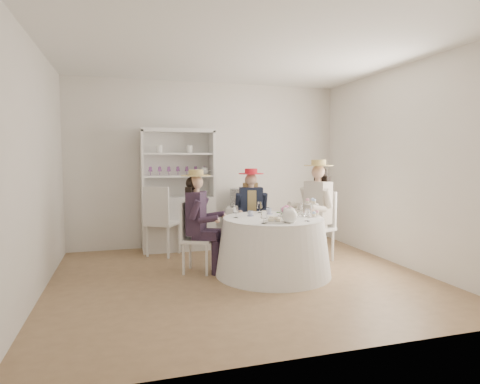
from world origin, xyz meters
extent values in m
plane|color=olive|center=(0.00, 0.00, 0.00)|extent=(4.50, 4.50, 0.00)
plane|color=white|center=(0.00, 0.00, 2.70)|extent=(4.50, 4.50, 0.00)
plane|color=silver|center=(0.00, 2.00, 1.35)|extent=(4.50, 0.00, 4.50)
plane|color=silver|center=(0.00, -2.00, 1.35)|extent=(4.50, 0.00, 4.50)
plane|color=silver|center=(-2.25, 0.00, 1.35)|extent=(0.00, 4.50, 4.50)
plane|color=silver|center=(2.25, 0.00, 1.35)|extent=(0.00, 4.50, 4.50)
cone|color=white|center=(0.42, 0.06, 0.35)|extent=(1.45, 1.45, 0.70)
cylinder|color=white|center=(0.42, 0.06, 0.71)|extent=(1.25, 1.25, 0.02)
cube|color=silver|center=(-0.54, 1.75, 0.42)|extent=(1.21, 0.80, 0.85)
cube|color=silver|center=(-0.54, 1.94, 1.37)|extent=(1.07, 0.44, 1.04)
cube|color=silver|center=(-0.54, 1.75, 1.89)|extent=(1.21, 0.80, 0.06)
cube|color=silver|center=(-1.09, 1.75, 1.37)|extent=(0.19, 0.41, 1.04)
cube|color=silver|center=(0.01, 1.75, 1.37)|extent=(0.19, 0.41, 1.04)
cube|color=silver|center=(-0.54, 1.75, 1.18)|extent=(1.12, 0.73, 0.03)
cube|color=silver|center=(-0.54, 1.75, 1.53)|extent=(1.12, 0.73, 0.03)
sphere|color=white|center=(-0.12, 1.75, 1.25)|extent=(0.13, 0.13, 0.13)
cube|color=silver|center=(0.47, 1.75, 0.32)|extent=(0.53, 0.53, 0.65)
cylinder|color=black|center=(0.47, 1.75, 0.80)|extent=(0.40, 0.40, 0.31)
cube|color=silver|center=(-0.47, 0.40, 0.42)|extent=(0.50, 0.50, 0.04)
cylinder|color=silver|center=(-0.40, 0.21, 0.21)|extent=(0.03, 0.03, 0.41)
cylinder|color=silver|center=(-0.27, 0.48, 0.21)|extent=(0.03, 0.03, 0.41)
cylinder|color=silver|center=(-0.67, 0.33, 0.21)|extent=(0.03, 0.03, 0.41)
cylinder|color=silver|center=(-0.54, 0.60, 0.21)|extent=(0.03, 0.03, 0.41)
cube|color=silver|center=(-0.62, 0.48, 0.67)|extent=(0.18, 0.33, 0.47)
cube|color=black|center=(-0.49, 0.41, 0.77)|extent=(0.31, 0.38, 0.54)
cube|color=black|center=(-0.41, 0.28, 0.50)|extent=(0.34, 0.25, 0.11)
cylinder|color=black|center=(-0.29, 0.22, 0.22)|extent=(0.09, 0.09, 0.43)
cylinder|color=black|center=(-0.54, 0.22, 0.83)|extent=(0.18, 0.15, 0.26)
cube|color=black|center=(-0.33, 0.43, 0.50)|extent=(0.34, 0.25, 0.11)
cylinder|color=black|center=(-0.22, 0.38, 0.22)|extent=(0.09, 0.09, 0.43)
cylinder|color=black|center=(-0.37, 0.57, 0.83)|extent=(0.18, 0.15, 0.26)
cylinder|color=#D8A889|center=(-0.49, 0.41, 1.06)|extent=(0.08, 0.08, 0.07)
sphere|color=#D8A889|center=(-0.49, 0.41, 1.16)|extent=(0.18, 0.18, 0.18)
sphere|color=black|center=(-0.53, 0.43, 1.15)|extent=(0.18, 0.18, 0.18)
cube|color=black|center=(-0.56, 0.45, 0.93)|extent=(0.16, 0.23, 0.36)
cylinder|color=tan|center=(-0.49, 0.41, 1.24)|extent=(0.37, 0.37, 0.01)
cylinder|color=tan|center=(-0.49, 0.41, 1.28)|extent=(0.19, 0.19, 0.07)
cube|color=silver|center=(0.44, 1.02, 0.42)|extent=(0.43, 0.43, 0.04)
cylinder|color=silver|center=(0.27, 0.90, 0.20)|extent=(0.03, 0.03, 0.41)
cylinder|color=silver|center=(0.56, 0.85, 0.20)|extent=(0.03, 0.03, 0.41)
cylinder|color=silver|center=(0.32, 1.19, 0.20)|extent=(0.03, 0.03, 0.41)
cylinder|color=silver|center=(0.61, 1.14, 0.20)|extent=(0.03, 0.03, 0.41)
cube|color=silver|center=(0.47, 1.18, 0.67)|extent=(0.35, 0.09, 0.46)
cube|color=black|center=(0.44, 1.04, 0.76)|extent=(0.36, 0.24, 0.54)
cube|color=tan|center=(0.44, 1.04, 0.76)|extent=(0.16, 0.22, 0.46)
cube|color=black|center=(0.34, 0.92, 0.49)|extent=(0.17, 0.33, 0.11)
cylinder|color=black|center=(0.32, 0.79, 0.21)|extent=(0.09, 0.09, 0.43)
cylinder|color=black|center=(0.25, 1.03, 0.83)|extent=(0.11, 0.17, 0.26)
cube|color=black|center=(0.50, 0.89, 0.49)|extent=(0.17, 0.33, 0.11)
cylinder|color=black|center=(0.48, 0.77, 0.21)|extent=(0.09, 0.09, 0.43)
cylinder|color=black|center=(0.63, 0.97, 0.83)|extent=(0.11, 0.17, 0.26)
cylinder|color=#D8A889|center=(0.44, 1.04, 1.05)|extent=(0.08, 0.08, 0.07)
sphere|color=#D8A889|center=(0.44, 1.04, 1.15)|extent=(0.18, 0.18, 0.18)
sphere|color=tan|center=(0.45, 1.08, 1.14)|extent=(0.18, 0.18, 0.18)
cube|color=tan|center=(0.46, 1.11, 0.92)|extent=(0.23, 0.11, 0.35)
cylinder|color=red|center=(0.44, 1.04, 1.23)|extent=(0.37, 0.37, 0.01)
cylinder|color=red|center=(0.44, 1.04, 1.27)|extent=(0.19, 0.19, 0.07)
cube|color=silver|center=(1.26, 0.52, 0.46)|extent=(0.52, 0.52, 0.04)
cylinder|color=silver|center=(1.05, 0.62, 0.22)|extent=(0.04, 0.04, 0.45)
cylinder|color=silver|center=(1.16, 0.31, 0.22)|extent=(0.04, 0.04, 0.45)
cylinder|color=silver|center=(1.36, 0.73, 0.22)|extent=(0.04, 0.04, 0.45)
cylinder|color=silver|center=(1.47, 0.42, 0.22)|extent=(0.04, 0.04, 0.45)
cube|color=silver|center=(1.43, 0.59, 0.74)|extent=(0.16, 0.38, 0.51)
cube|color=beige|center=(1.28, 0.53, 0.84)|extent=(0.32, 0.42, 0.59)
cube|color=beige|center=(1.11, 0.57, 0.54)|extent=(0.37, 0.24, 0.12)
cylinder|color=beige|center=(0.98, 0.52, 0.23)|extent=(0.10, 0.10, 0.47)
cylinder|color=beige|center=(1.17, 0.71, 0.91)|extent=(0.20, 0.15, 0.28)
cube|color=beige|center=(1.18, 0.39, 0.54)|extent=(0.37, 0.24, 0.12)
cylinder|color=beige|center=(1.04, 0.35, 0.23)|extent=(0.10, 0.10, 0.47)
cylinder|color=beige|center=(1.31, 0.32, 0.91)|extent=(0.20, 0.15, 0.28)
cylinder|color=#D8A889|center=(1.28, 0.53, 1.15)|extent=(0.09, 0.09, 0.08)
sphere|color=#D8A889|center=(1.28, 0.53, 1.27)|extent=(0.19, 0.19, 0.19)
sphere|color=black|center=(1.32, 0.55, 1.25)|extent=(0.19, 0.19, 0.19)
cube|color=black|center=(1.36, 0.56, 1.01)|extent=(0.16, 0.26, 0.39)
cylinder|color=tan|center=(1.28, 0.53, 1.36)|extent=(0.41, 0.41, 0.01)
cylinder|color=tan|center=(1.28, 0.53, 1.40)|extent=(0.20, 0.20, 0.08)
cube|color=silver|center=(-0.81, 1.46, 0.48)|extent=(0.60, 0.60, 0.04)
cylinder|color=silver|center=(-0.57, 1.50, 0.24)|extent=(0.04, 0.04, 0.47)
cylinder|color=silver|center=(-0.86, 1.70, 0.24)|extent=(0.04, 0.04, 0.47)
cylinder|color=silver|center=(-0.77, 1.22, 0.24)|extent=(0.04, 0.04, 0.47)
cylinder|color=silver|center=(-1.05, 1.41, 0.24)|extent=(0.04, 0.04, 0.47)
cube|color=silver|center=(-0.92, 1.30, 0.78)|extent=(0.36, 0.26, 0.54)
imported|color=white|center=(0.19, 0.26, 0.75)|extent=(0.10, 0.10, 0.06)
imported|color=white|center=(0.48, 0.36, 0.76)|extent=(0.09, 0.09, 0.07)
imported|color=white|center=(0.70, 0.17, 0.75)|extent=(0.10, 0.10, 0.06)
imported|color=white|center=(0.63, 0.06, 0.75)|extent=(0.24, 0.24, 0.05)
sphere|color=pink|center=(0.68, 0.07, 0.81)|extent=(0.07, 0.07, 0.07)
sphere|color=white|center=(0.66, 0.11, 0.81)|extent=(0.07, 0.07, 0.07)
sphere|color=pink|center=(0.62, 0.13, 0.81)|extent=(0.07, 0.07, 0.07)
sphere|color=white|center=(0.57, 0.11, 0.81)|extent=(0.07, 0.07, 0.07)
sphere|color=pink|center=(0.56, 0.07, 0.81)|extent=(0.07, 0.07, 0.07)
sphere|color=white|center=(0.57, 0.03, 0.81)|extent=(0.07, 0.07, 0.07)
sphere|color=pink|center=(0.62, 0.01, 0.81)|extent=(0.07, 0.07, 0.07)
sphere|color=white|center=(0.66, 0.03, 0.81)|extent=(0.07, 0.07, 0.07)
sphere|color=white|center=(0.46, -0.36, 0.80)|extent=(0.18, 0.18, 0.18)
cylinder|color=white|center=(0.57, -0.36, 0.81)|extent=(0.11, 0.03, 0.09)
cylinder|color=white|center=(0.46, -0.36, 0.89)|extent=(0.04, 0.04, 0.02)
cylinder|color=white|center=(0.32, -0.25, 0.73)|extent=(0.27, 0.27, 0.01)
cube|color=beige|center=(0.27, -0.27, 0.75)|extent=(0.06, 0.04, 0.03)
cube|color=beige|center=(0.32, -0.25, 0.76)|extent=(0.07, 0.06, 0.03)
cube|color=beige|center=(0.37, -0.23, 0.75)|extent=(0.08, 0.07, 0.03)
cube|color=beige|center=(0.30, -0.21, 0.76)|extent=(0.07, 0.07, 0.03)
cube|color=beige|center=(0.35, -0.29, 0.75)|extent=(0.07, 0.08, 0.03)
cylinder|color=white|center=(0.93, 0.02, 0.73)|extent=(0.24, 0.24, 0.01)
cylinder|color=white|center=(0.93, 0.02, 0.80)|extent=(0.02, 0.02, 0.16)
cylinder|color=white|center=(0.93, 0.02, 0.88)|extent=(0.18, 0.18, 0.01)
camera|label=1|loc=(-1.37, -4.59, 1.48)|focal=30.00mm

